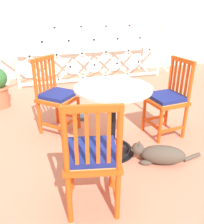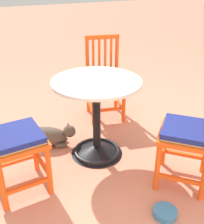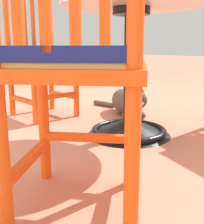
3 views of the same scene
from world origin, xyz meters
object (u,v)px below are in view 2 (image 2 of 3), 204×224
orange_chair_at_corner (105,80)px  pet_water_bowl (165,213)px  orange_chair_facing_out (13,140)px  tabby_cat (48,136)px  cafe_table (97,127)px  orange_chair_by_planter (189,134)px

orange_chair_at_corner → pet_water_bowl: (0.29, 1.55, -0.42)m
orange_chair_facing_out → pet_water_bowl: 1.20m
tabby_cat → pet_water_bowl: 1.33m
cafe_table → orange_chair_by_planter: orange_chair_by_planter is taller
tabby_cat → pet_water_bowl: tabby_cat is taller
orange_chair_at_corner → orange_chair_by_planter: (-0.06, 1.31, 0.00)m
orange_chair_at_corner → orange_chair_by_planter: same height
cafe_table → orange_chair_facing_out: size_ratio=0.83×
orange_chair_facing_out → pet_water_bowl: size_ratio=5.36×
pet_water_bowl → cafe_table: bearing=-82.7°
cafe_table → tabby_cat: (0.37, -0.34, -0.19)m
orange_chair_at_corner → orange_chair_by_planter: size_ratio=1.00×
pet_water_bowl → tabby_cat: bearing=-68.5°
tabby_cat → pet_water_bowl: (-0.49, 1.23, -0.07)m
cafe_table → tabby_cat: 0.54m
tabby_cat → orange_chair_at_corner: bearing=-157.8°
orange_chair_by_planter → tabby_cat: orange_chair_by_planter is taller
orange_chair_at_corner → tabby_cat: (0.78, 0.32, -0.35)m
orange_chair_at_corner → pet_water_bowl: size_ratio=5.36×
orange_chair_facing_out → tabby_cat: orange_chair_facing_out is taller
cafe_table → orange_chair_at_corner: 0.79m
orange_chair_at_corner → pet_water_bowl: bearing=79.4°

